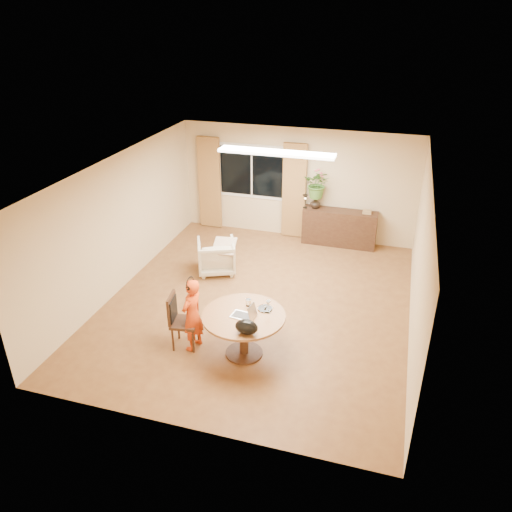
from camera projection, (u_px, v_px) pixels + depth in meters
The scene contains 24 objects.
floor at pixel (258, 303), 9.39m from camera, with size 6.50×6.50×0.00m, color brown.
ceiling at pixel (258, 169), 8.22m from camera, with size 6.50×6.50×0.00m, color white.
wall_back at pixel (297, 184), 11.59m from camera, with size 5.50×5.50×0.00m, color beige.
wall_left at pixel (120, 223), 9.51m from camera, with size 6.50×6.50×0.00m, color beige.
wall_right at pixel (420, 261), 8.11m from camera, with size 6.50×6.50×0.00m, color beige.
window at pixel (252, 172), 11.76m from camera, with size 1.70×0.03×1.30m.
curtain_left at pixel (210, 183), 12.12m from camera, with size 0.55×0.08×2.25m, color olive.
curtain_right at pixel (294, 191), 11.59m from camera, with size 0.55×0.08×2.25m, color olive.
ceiling_panel at pixel (276, 153), 9.26m from camera, with size 2.20×0.35×0.05m, color white.
dining_table at pixel (244, 323), 7.77m from camera, with size 1.30×1.30×0.74m.
dining_chair at pixel (185, 321), 8.02m from camera, with size 0.45×0.41×0.95m, color black, non-canonical shape.
child at pixel (192, 315), 7.91m from camera, with size 0.30×0.46×1.25m, color red.
laptop at pixel (242, 310), 7.62m from camera, with size 0.36×0.24×0.24m, color #B7B7BC, non-canonical shape.
tumbler at pixel (248, 302), 7.91m from camera, with size 0.08×0.08×0.12m, color white, non-canonical shape.
wine_glass at pixel (268, 307), 7.72m from camera, with size 0.07×0.07×0.21m, color white, non-canonical shape.
pot_lid at pixel (265, 308), 7.84m from camera, with size 0.23×0.23×0.04m, color white, non-canonical shape.
handbag at pixel (247, 327), 7.21m from camera, with size 0.35×0.20×0.23m, color black, non-canonical shape.
armchair at pixel (216, 256), 10.36m from camera, with size 0.75×0.77×0.70m, color #C1B199.
throw at pixel (224, 242), 10.10m from camera, with size 0.45×0.55×0.03m, color beige, non-canonical shape.
sideboard at pixel (339, 228), 11.51m from camera, with size 1.68×0.41×0.84m, color black.
vase at pixel (315, 203), 11.41m from camera, with size 0.24×0.24×0.25m, color black.
bouquet at pixel (318, 184), 11.20m from camera, with size 0.59×0.51×0.66m, color #256425.
book_stack at pixel (367, 212), 11.15m from camera, with size 0.20×0.15×0.08m, color brown, non-canonical shape.
desk_lamp at pixel (305, 201), 11.41m from camera, with size 0.14×0.14×0.33m, color black, non-canonical shape.
Camera 1 is at (2.24, -7.66, 5.03)m, focal length 35.00 mm.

